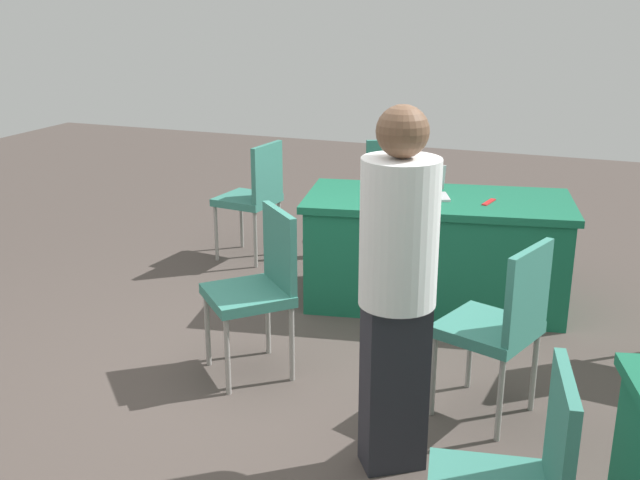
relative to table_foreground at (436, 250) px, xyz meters
name	(u,v)px	position (x,y,z in m)	size (l,w,h in m)	color
ground_plane	(286,391)	(0.48, 1.57, -0.39)	(14.40, 14.40, 0.00)	#4C423D
table_foreground	(436,250)	(0.00, 0.00, 0.00)	(1.95, 1.16, 0.77)	#196647
chair_tucked_left	(387,184)	(0.68, -1.11, 0.17)	(0.59, 0.59, 0.96)	#9E9993
chair_tucked_right	(259,281)	(0.71, 1.39, 0.17)	(0.62, 0.62, 0.97)	#9E9993
chair_aisle	(501,320)	(-0.64, 1.43, 0.16)	(0.56, 0.56, 0.96)	#9E9993
chair_by_pillar	(254,192)	(1.60, -0.39, 0.18)	(0.49, 0.49, 0.98)	#9E9993
person_presenter	(398,277)	(-0.25, 2.02, 0.55)	(0.47, 0.47, 1.68)	#26262D
laptop_silver	(424,191)	(0.10, 0.00, 0.42)	(0.40, 0.39, 0.21)	silver
yarn_ball	(383,185)	(0.40, -0.03, 0.43)	(0.09, 0.09, 0.09)	#3F5999
scissors_red	(489,202)	(-0.35, 0.01, 0.39)	(0.18, 0.04, 0.01)	red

